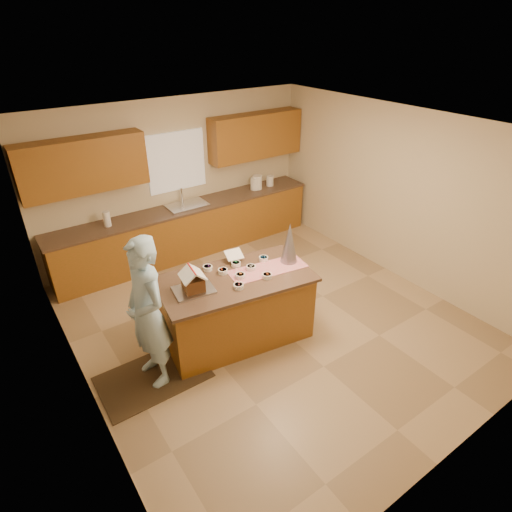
# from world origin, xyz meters

# --- Properties ---
(floor) EXTENTS (5.50, 5.50, 0.00)m
(floor) POSITION_xyz_m (0.00, 0.00, 0.00)
(floor) COLOR tan
(floor) RESTS_ON ground
(ceiling) EXTENTS (5.50, 5.50, 0.00)m
(ceiling) POSITION_xyz_m (0.00, 0.00, 2.70)
(ceiling) COLOR silver
(ceiling) RESTS_ON floor
(wall_back) EXTENTS (5.50, 5.50, 0.00)m
(wall_back) POSITION_xyz_m (0.00, 2.75, 1.35)
(wall_back) COLOR beige
(wall_back) RESTS_ON floor
(wall_front) EXTENTS (5.50, 5.50, 0.00)m
(wall_front) POSITION_xyz_m (0.00, -2.75, 1.35)
(wall_front) COLOR beige
(wall_front) RESTS_ON floor
(wall_left) EXTENTS (5.50, 5.50, 0.00)m
(wall_left) POSITION_xyz_m (-2.50, 0.00, 1.35)
(wall_left) COLOR beige
(wall_left) RESTS_ON floor
(wall_right) EXTENTS (5.50, 5.50, 0.00)m
(wall_right) POSITION_xyz_m (2.50, 0.00, 1.35)
(wall_right) COLOR beige
(wall_right) RESTS_ON floor
(stone_accent) EXTENTS (0.00, 2.50, 2.50)m
(stone_accent) POSITION_xyz_m (-2.48, -0.80, 1.25)
(stone_accent) COLOR gray
(stone_accent) RESTS_ON wall_left
(window_curtain) EXTENTS (1.05, 0.03, 1.00)m
(window_curtain) POSITION_xyz_m (0.00, 2.72, 1.65)
(window_curtain) COLOR white
(window_curtain) RESTS_ON wall_back
(back_counter_base) EXTENTS (4.80, 0.60, 0.88)m
(back_counter_base) POSITION_xyz_m (0.00, 2.45, 0.44)
(back_counter_base) COLOR #944F1E
(back_counter_base) RESTS_ON floor
(back_counter_top) EXTENTS (4.85, 0.63, 0.04)m
(back_counter_top) POSITION_xyz_m (0.00, 2.45, 0.90)
(back_counter_top) COLOR brown
(back_counter_top) RESTS_ON back_counter_base
(upper_cabinet_left) EXTENTS (1.85, 0.35, 0.80)m
(upper_cabinet_left) POSITION_xyz_m (-1.55, 2.57, 1.90)
(upper_cabinet_left) COLOR #91621F
(upper_cabinet_left) RESTS_ON wall_back
(upper_cabinet_right) EXTENTS (1.85, 0.35, 0.80)m
(upper_cabinet_right) POSITION_xyz_m (1.55, 2.57, 1.90)
(upper_cabinet_right) COLOR #91621F
(upper_cabinet_right) RESTS_ON wall_back
(sink) EXTENTS (0.70, 0.45, 0.12)m
(sink) POSITION_xyz_m (0.00, 2.45, 0.89)
(sink) COLOR silver
(sink) RESTS_ON back_counter_top
(faucet) EXTENTS (0.03, 0.03, 0.28)m
(faucet) POSITION_xyz_m (0.00, 2.63, 1.06)
(faucet) COLOR silver
(faucet) RESTS_ON back_counter_top
(island_base) EXTENTS (1.97, 1.20, 0.91)m
(island_base) POSITION_xyz_m (-0.57, -0.02, 0.45)
(island_base) COLOR #944F1E
(island_base) RESTS_ON floor
(island_top) EXTENTS (2.07, 1.29, 0.04)m
(island_top) POSITION_xyz_m (-0.57, -0.02, 0.93)
(island_top) COLOR brown
(island_top) RESTS_ON island_base
(table_runner) EXTENTS (1.07, 0.52, 0.01)m
(table_runner) POSITION_xyz_m (-0.12, -0.09, 0.95)
(table_runner) COLOR red
(table_runner) RESTS_ON island_top
(baking_tray) EXTENTS (0.52, 0.42, 0.03)m
(baking_tray) POSITION_xyz_m (-1.14, 0.01, 0.96)
(baking_tray) COLOR silver
(baking_tray) RESTS_ON island_top
(cookbook) EXTENTS (0.25, 0.21, 0.10)m
(cookbook) POSITION_xyz_m (-0.36, 0.34, 1.04)
(cookbook) COLOR white
(cookbook) RESTS_ON island_top
(tinsel_tree) EXTENTS (0.26, 0.26, 0.57)m
(tinsel_tree) POSITION_xyz_m (0.23, -0.09, 1.23)
(tinsel_tree) COLOR #ACAAB6
(tinsel_tree) RESTS_ON island_top
(rug) EXTENTS (1.26, 0.82, 0.01)m
(rug) POSITION_xyz_m (-1.82, -0.09, 0.01)
(rug) COLOR black
(rug) RESTS_ON floor
(boy) EXTENTS (0.50, 0.71, 1.86)m
(boy) POSITION_xyz_m (-1.77, -0.09, 0.94)
(boy) COLOR #B0DDFA
(boy) RESTS_ON rug
(canister_a) EXTENTS (0.16, 0.16, 0.22)m
(canister_a) POSITION_xyz_m (1.44, 2.45, 1.03)
(canister_a) COLOR white
(canister_a) RESTS_ON back_counter_top
(canister_b) EXTENTS (0.18, 0.18, 0.26)m
(canister_b) POSITION_xyz_m (1.50, 2.45, 1.05)
(canister_b) COLOR white
(canister_b) RESTS_ON back_counter_top
(canister_c) EXTENTS (0.14, 0.14, 0.20)m
(canister_c) POSITION_xyz_m (1.80, 2.45, 1.02)
(canister_c) COLOR white
(canister_c) RESTS_ON back_counter_top
(paper_towel) EXTENTS (0.11, 0.11, 0.24)m
(paper_towel) POSITION_xyz_m (-1.39, 2.45, 1.04)
(paper_towel) COLOR white
(paper_towel) RESTS_ON back_counter_top
(gingerbread_house) EXTENTS (0.32, 0.33, 0.29)m
(gingerbread_house) POSITION_xyz_m (-1.14, 0.01, 1.08)
(gingerbread_house) COLOR #583917
(gingerbread_house) RESTS_ON baking_tray
(candy_bowls) EXTENTS (0.86, 0.72, 0.06)m
(candy_bowls) POSITION_xyz_m (-0.45, 0.03, 0.98)
(candy_bowls) COLOR #347CC3
(candy_bowls) RESTS_ON island_top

